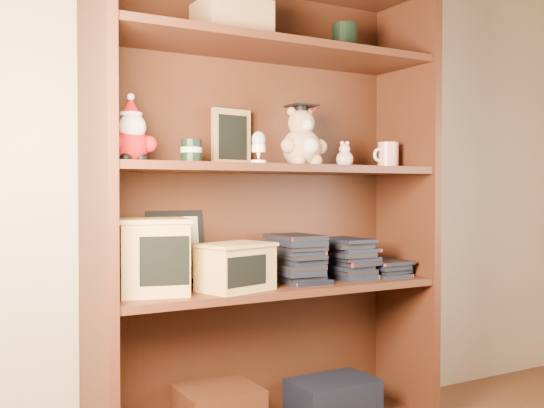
{
  "coord_description": "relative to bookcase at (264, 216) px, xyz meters",
  "views": [
    {
      "loc": [
        -1.21,
        -0.55,
        0.87
      ],
      "look_at": [
        -0.15,
        1.3,
        0.82
      ],
      "focal_mm": 42.0,
      "sensor_mm": 36.0,
      "label": 1
    }
  ],
  "objects": [
    {
      "name": "bookcase",
      "position": [
        0.0,
        0.0,
        0.0
      ],
      "size": [
        1.2,
        0.35,
        1.6
      ],
      "color": "#442213",
      "rests_on": "ground"
    },
    {
      "name": "shelf_lower",
      "position": [
        0.0,
        -0.05,
        -0.24
      ],
      "size": [
        1.14,
        0.33,
        0.02
      ],
      "color": "#442213",
      "rests_on": "ground"
    },
    {
      "name": "shelf_upper",
      "position": [
        0.0,
        -0.05,
        0.16
      ],
      "size": [
        1.14,
        0.33,
        0.02
      ],
      "color": "#442213",
      "rests_on": "ground"
    },
    {
      "name": "santa_plush",
      "position": [
        -0.48,
        -0.06,
        0.25
      ],
      "size": [
        0.15,
        0.11,
        0.21
      ],
      "color": "#A50F0F",
      "rests_on": "shelf_upper"
    },
    {
      "name": "teachers_tin",
      "position": [
        -0.29,
        -0.05,
        0.21
      ],
      "size": [
        0.07,
        0.07,
        0.07
      ],
      "color": "black",
      "rests_on": "shelf_upper"
    },
    {
      "name": "chalkboard_plaque",
      "position": [
        -0.09,
        0.06,
        0.27
      ],
      "size": [
        0.15,
        0.09,
        0.2
      ],
      "color": "#9E7547",
      "rests_on": "shelf_upper"
    },
    {
      "name": "egg_cup",
      "position": [
        -0.09,
        -0.13,
        0.23
      ],
      "size": [
        0.05,
        0.05,
        0.1
      ],
      "color": "white",
      "rests_on": "shelf_upper"
    },
    {
      "name": "grad_teddy_bear",
      "position": [
        0.12,
        -0.06,
        0.25
      ],
      "size": [
        0.18,
        0.15,
        0.22
      ],
      "color": "tan",
      "rests_on": "shelf_upper"
    },
    {
      "name": "pink_figurine",
      "position": [
        0.3,
        -0.05,
        0.21
      ],
      "size": [
        0.06,
        0.06,
        0.1
      ],
      "color": "beige",
      "rests_on": "shelf_upper"
    },
    {
      "name": "teacher_mug",
      "position": [
        0.5,
        -0.05,
        0.22
      ],
      "size": [
        0.11,
        0.08,
        0.1
      ],
      "color": "silver",
      "rests_on": "shelf_upper"
    },
    {
      "name": "certificate_frame",
      "position": [
        -0.29,
        0.09,
        -0.1
      ],
      "size": [
        0.2,
        0.05,
        0.25
      ],
      "color": "black",
      "rests_on": "shelf_lower"
    },
    {
      "name": "treats_box",
      "position": [
        -0.41,
        -0.05,
        -0.11
      ],
      "size": [
        0.25,
        0.25,
        0.23
      ],
      "color": "tan",
      "rests_on": "shelf_lower"
    },
    {
      "name": "pencils_box",
      "position": [
        -0.17,
        -0.12,
        -0.15
      ],
      "size": [
        0.27,
        0.22,
        0.15
      ],
      "color": "tan",
      "rests_on": "shelf_lower"
    },
    {
      "name": "book_stack_left",
      "position": [
        0.09,
        -0.05,
        -0.15
      ],
      "size": [
        0.14,
        0.2,
        0.16
      ],
      "color": "black",
      "rests_on": "shelf_lower"
    },
    {
      "name": "book_stack_mid",
      "position": [
        0.31,
        -0.05,
        -0.16
      ],
      "size": [
        0.14,
        0.2,
        0.14
      ],
      "color": "black",
      "rests_on": "shelf_lower"
    },
    {
      "name": "book_stack_right",
      "position": [
        0.47,
        -0.05,
        -0.2
      ],
      "size": [
        0.14,
        0.2,
        0.06
      ],
      "color": "black",
      "rests_on": "shelf_lower"
    }
  ]
}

